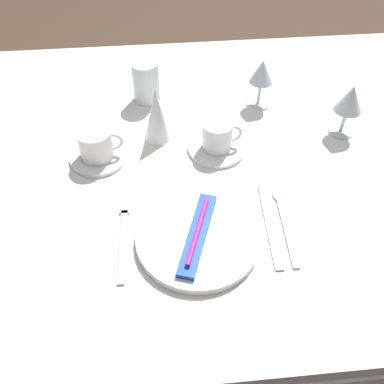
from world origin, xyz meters
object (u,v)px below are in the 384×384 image
Objects in this scene: dinner_plate at (198,239)px; coffee_cup_left at (97,144)px; toothbrush_package at (198,234)px; spoon_soup at (283,216)px; wine_glass_centre at (350,101)px; drink_tumbler at (146,84)px; wine_glass_left at (262,74)px; fork_outer at (123,235)px; napkin_folded at (157,114)px; dinner_knife at (270,226)px; coffee_cup_right at (218,135)px.

coffee_cup_left is (-0.21, 0.27, 0.04)m from dinner_plate.
spoon_soup is at bearing 14.07° from toothbrush_package.
wine_glass_centre is at bearing 3.73° from coffee_cup_left.
drink_tumbler is (-0.49, 0.19, -0.05)m from wine_glass_centre.
spoon_soup is at bearing -93.47° from wine_glass_left.
spoon_soup is at bearing -128.88° from wine_glass_centre.
napkin_folded is at bearing 74.34° from fork_outer.
dinner_knife is 0.44m from wine_glass_left.
coffee_cup_right is 0.65× the size of napkin_folded.
fork_outer is (-0.15, 0.03, -0.02)m from toothbrush_package.
coffee_cup_left is at bearing -156.88° from napkin_folded.
wine_glass_left reaches higher than dinner_plate.
fork_outer is 0.49m from drink_tumbler.
drink_tumbler is at bearing 121.36° from spoon_soup.
dinner_plate is at bearing -105.82° from coffee_cup_right.
napkin_folded is at bearing 101.14° from toothbrush_package.
dinner_plate is 2.22× the size of drink_tumbler.
dinner_plate is 0.52m from drink_tumbler.
fork_outer is 0.33m from napkin_folded.
drink_tumbler reaches higher than coffee_cup_left.
fork_outer is at bearing -76.03° from coffee_cup_left.
dinner_plate is 0.02m from toothbrush_package.
dinner_knife is at bearing -63.18° from drink_tumbler.
wine_glass_left is (0.22, 0.45, 0.07)m from toothbrush_package.
coffee_cup_left is at bearing 145.82° from dinner_knife.
toothbrush_package reaches higher than dinner_plate.
fork_outer is 0.63m from wine_glass_centre.
fork_outer is 2.03× the size of coffee_cup_left.
fork_outer and dinner_knife have the same top height.
drink_tumbler is (-0.28, 0.46, 0.05)m from spoon_soup.
coffee_cup_left reaches higher than coffee_cup_right.
wine_glass_centre is at bearing 49.58° from dinner_knife.
napkin_folded reaches higher than spoon_soup.
dinner_knife is 0.04m from spoon_soup.
wine_glass_centre is 0.93× the size of napkin_folded.
napkin_folded reaches higher than wine_glass_centre.
toothbrush_package is 0.16m from dinner_knife.
coffee_cup_right is (-0.08, 0.25, 0.04)m from dinner_knife.
coffee_cup_right is 0.23m from wine_glass_left.
dinner_knife is at bearing 7.87° from toothbrush_package.
napkin_folded reaches higher than toothbrush_package.
wine_glass_left reaches higher than fork_outer.
napkin_folded is (0.15, 0.06, 0.03)m from coffee_cup_left.
coffee_cup_left is at bearing 127.95° from toothbrush_package.
fork_outer is 2.21× the size of coffee_cup_right.
coffee_cup_left is (-0.40, 0.22, 0.04)m from spoon_soup.
wine_glass_left is (-0.19, 0.14, -0.00)m from wine_glass_centre.
dinner_plate is 1.20× the size of toothbrush_package.
coffee_cup_right is at bearing 47.04° from fork_outer.
fork_outer is at bearing -97.51° from drink_tumbler.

